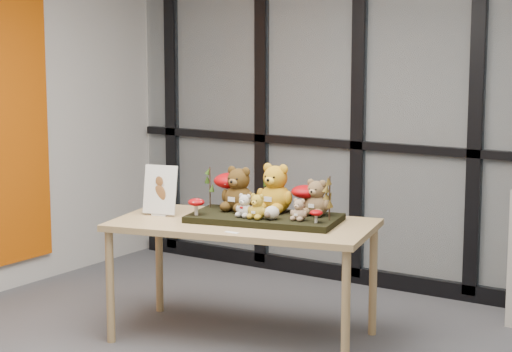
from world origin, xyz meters
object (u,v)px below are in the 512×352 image
Objects in this scene: mushroom_front_right at (316,216)px; mushroom_front_left at (196,206)px; plush_cream_hedgehog at (272,212)px; bear_tan_back at (317,195)px; bear_white_bow at (245,204)px; bear_small_yellow at (257,205)px; display_table at (243,232)px; sign_holder at (160,192)px; mushroom_back_left at (231,188)px; bear_pooh_yellow at (276,185)px; diorama_tray at (265,218)px; mushroom_back_right at (305,198)px; bear_beige_small at (299,208)px; bear_brown_medium at (239,187)px.

mushroom_front_left is at bearing -164.98° from mushroom_front_right.
bear_tan_back is at bearing 45.80° from plush_cream_hedgehog.
bear_white_bow reaches higher than plush_cream_hedgehog.
bear_tan_back reaches higher than mushroom_front_left.
bear_white_bow is (-0.33, -0.28, -0.04)m from bear_tan_back.
bear_small_yellow is 0.09m from bear_white_bow.
sign_holder is at bearing 178.15° from display_table.
display_table is at bearing 29.82° from mushroom_front_left.
display_table is 11.01× the size of bear_white_bow.
mushroom_back_left is at bearing 126.25° from bear_white_bow.
bear_white_bow is 1.38× the size of mushroom_front_left.
mushroom_back_left is at bearing 173.52° from bear_pooh_yellow.
diorama_tray is 3.71× the size of bear_tan_back.
display_table is at bearing -0.26° from sign_holder.
mushroom_back_right is at bearing 133.02° from mushroom_front_right.
bear_tan_back is 2.87× the size of mushroom_front_right.
plush_cream_hedgehog is (0.21, -0.01, 0.15)m from display_table.
bear_pooh_yellow reaches higher than bear_beige_small.
bear_small_yellow is at bearing -171.98° from bear_beige_small.
bear_tan_back is 0.99m from sign_holder.
mushroom_back_left is 0.50m from mushroom_back_right.
bear_pooh_yellow reaches higher than diorama_tray.
diorama_tray is 0.27m from bear_brown_medium.
mushroom_back_left is (-0.58, -0.08, 0.00)m from bear_tan_back.
mushroom_back_right is (0.18, 0.18, 0.12)m from diorama_tray.
bear_beige_small is at bearing 177.27° from mushroom_front_right.
plush_cream_hedgehog is at bearing -76.56° from bear_pooh_yellow.
sign_holder is at bearing 177.18° from bear_beige_small.
bear_beige_small reaches higher than diorama_tray.
bear_pooh_yellow reaches higher than bear_brown_medium.
bear_brown_medium reaches higher than bear_white_bow.
sign_holder is (-0.76, -0.11, 0.06)m from plush_cream_hedgehog.
bear_beige_small reaches higher than mushroom_front_left.
display_table is 0.36m from mushroom_back_left.
display_table is 6.98× the size of mushroom_back_left.
mushroom_front_left is (-0.61, -0.20, -0.02)m from bear_beige_small.
bear_beige_small is 0.17m from plush_cream_hedgehog.
sign_holder is (-0.30, 0.03, 0.05)m from mushroom_front_left.
bear_small_yellow is (0.23, -0.15, -0.07)m from bear_brown_medium.
plush_cream_hedgehog is (0.09, 0.03, -0.04)m from bear_small_yellow.
mushroom_front_left is at bearing -160.72° from bear_tan_back.
bear_pooh_yellow is 0.28m from plush_cream_hedgehog.
diorama_tray is 6.25× the size of bear_beige_small.
mushroom_back_left is 2.18× the size of mushroom_front_left.
bear_pooh_yellow is at bearing 103.44° from plush_cream_hedgehog.
bear_brown_medium reaches higher than mushroom_back_left.
display_table is 0.16m from diorama_tray.
bear_pooh_yellow is at bearing 14.92° from sign_holder.
mushroom_front_right is at bearing -0.67° from plush_cream_hedgehog.
bear_beige_small is 0.59m from mushroom_back_left.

